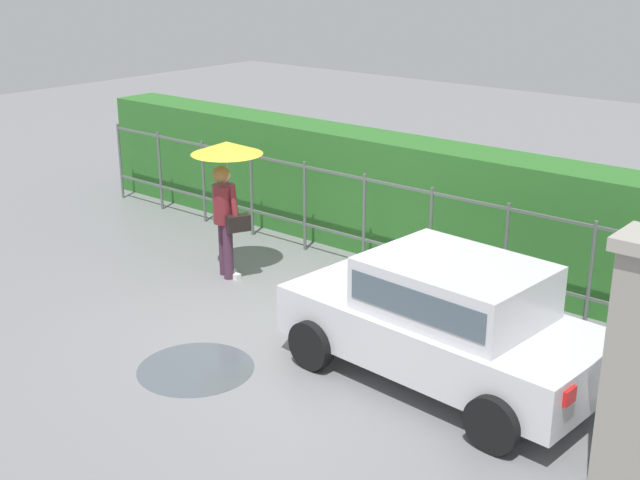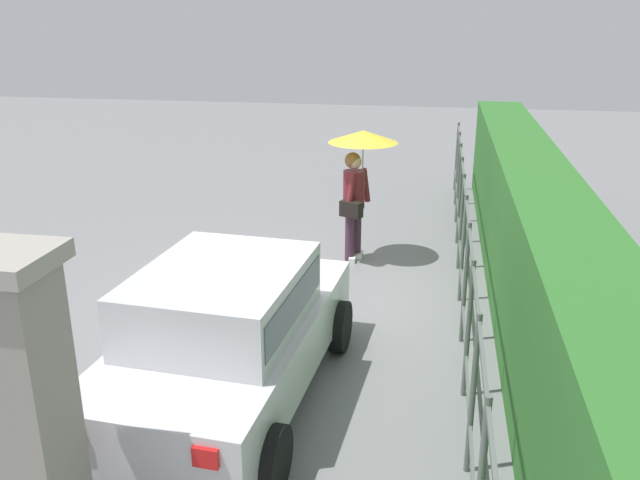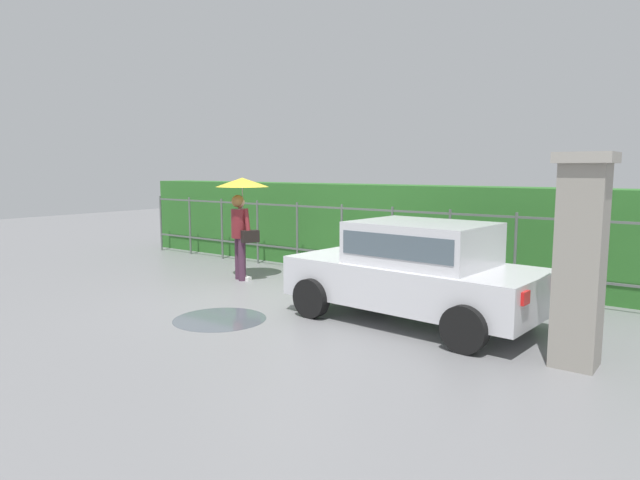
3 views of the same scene
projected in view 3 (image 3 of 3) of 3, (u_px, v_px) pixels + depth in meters
name	position (u px, v px, depth m)	size (l,w,h in m)	color
ground_plane	(281.00, 298.00, 9.64)	(40.00, 40.00, 0.00)	slate
car	(416.00, 268.00, 8.09)	(3.83, 2.07, 1.48)	silver
pedestrian	(242.00, 203.00, 11.12)	(1.06, 1.06, 2.06)	#47283D
gate_pillar	(580.00, 259.00, 6.20)	(0.60, 0.60, 2.42)	gray
fence_section	(342.00, 236.00, 11.67)	(12.12, 0.05, 1.50)	#59605B
hedge_row	(363.00, 227.00, 12.33)	(13.07, 0.90, 1.90)	#2D6B28
puddle_near	(220.00, 319.00, 8.30)	(1.39, 1.39, 0.00)	#4C545B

